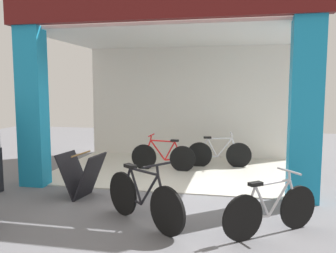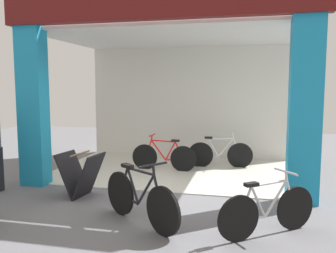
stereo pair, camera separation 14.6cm
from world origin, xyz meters
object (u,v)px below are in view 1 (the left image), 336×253
at_px(bicycle_inside_1, 219,154).
at_px(sandwich_board_sign, 82,175).
at_px(bicycle_inside_0, 163,156).
at_px(bicycle_parked_0, 271,210).
at_px(bicycle_parked_1, 143,199).

relative_size(bicycle_inside_1, sandwich_board_sign, 1.93).
distance_m(bicycle_inside_0, bicycle_parked_0, 3.92).
bearing_deg(bicycle_inside_0, bicycle_parked_1, -82.60).
bearing_deg(bicycle_parked_0, bicycle_inside_1, 103.59).
height_order(bicycle_inside_0, bicycle_inside_1, bicycle_inside_1).
relative_size(bicycle_inside_1, bicycle_parked_1, 1.12).
distance_m(bicycle_inside_0, bicycle_inside_1, 1.40).
xyz_separation_m(bicycle_inside_1, sandwich_board_sign, (-2.26, -2.87, 0.06)).
bearing_deg(bicycle_parked_1, bicycle_inside_0, 97.40).
distance_m(bicycle_inside_1, sandwich_board_sign, 3.65).
bearing_deg(bicycle_inside_1, bicycle_parked_0, -76.41).
relative_size(bicycle_inside_0, bicycle_parked_1, 1.11).
bearing_deg(bicycle_inside_0, bicycle_parked_0, -55.95).
bearing_deg(bicycle_parked_0, bicycle_parked_1, -179.97).
xyz_separation_m(bicycle_parked_0, bicycle_parked_1, (-1.77, -0.00, 0.03)).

